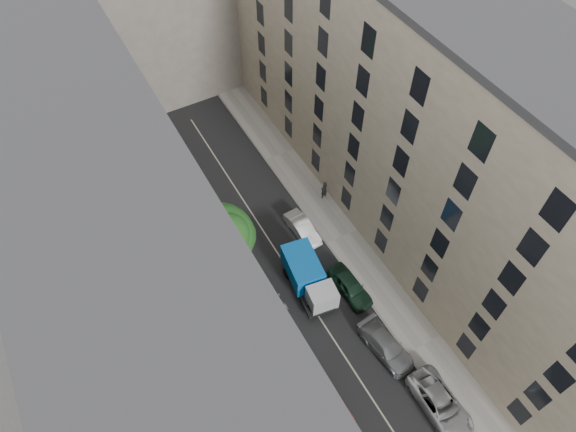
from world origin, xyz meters
TOP-DOWN VIEW (x-y plane):
  - ground at (0.00, 0.00)m, footprint 120.00×120.00m
  - road_surface at (0.00, 0.00)m, footprint 8.00×44.00m
  - sidewalk_left at (-5.50, 0.00)m, footprint 3.00×44.00m
  - sidewalk_right at (5.50, 0.00)m, footprint 3.00×44.00m
  - building_left at (-11.00, 0.00)m, footprint 8.00×44.00m
  - building_right at (11.00, 0.00)m, footprint 8.00×44.00m
  - tarp_truck at (0.59, -2.62)m, footprint 2.96×5.91m
  - car_left_1 at (-2.80, -11.40)m, footprint 1.76×4.04m
  - car_left_2 at (-3.60, -5.80)m, footprint 2.80×5.24m
  - car_left_3 at (-2.80, -2.20)m, footprint 2.03×4.52m
  - car_left_4 at (-3.10, 3.40)m, footprint 2.33×4.49m
  - car_left_5 at (-3.60, 9.00)m, footprint 1.70×4.14m
  - car_right_0 at (3.57, -15.00)m, footprint 2.46×5.21m
  - car_right_1 at (2.80, -9.94)m, footprint 2.45×4.91m
  - car_right_2 at (3.24, -4.60)m, footprint 1.94×4.37m
  - car_right_3 at (2.80, 2.00)m, footprint 1.64×4.10m
  - tree_mid at (-4.50, 0.76)m, footprint 5.12×4.82m
  - tree_far at (-6.07, 14.58)m, footprint 4.77×4.41m
  - lamp_post at (-4.27, -9.24)m, footprint 0.36×0.36m
  - pedestrian at (6.40, 4.46)m, footprint 0.79×0.61m

SIDE VIEW (x-z plane):
  - ground at x=0.00m, z-range 0.00..0.00m
  - road_surface at x=0.00m, z-range 0.00..0.02m
  - sidewalk_left at x=-5.50m, z-range 0.00..0.15m
  - sidewalk_right at x=5.50m, z-range 0.00..0.15m
  - car_left_3 at x=-2.80m, z-range 0.00..1.29m
  - car_left_1 at x=-2.80m, z-range 0.00..1.29m
  - car_right_3 at x=2.80m, z-range 0.00..1.33m
  - car_left_5 at x=-3.60m, z-range 0.00..1.33m
  - car_right_1 at x=2.80m, z-range 0.00..1.37m
  - car_left_2 at x=-3.60m, z-range 0.00..1.40m
  - car_right_0 at x=3.57m, z-range 0.00..1.44m
  - car_left_4 at x=-3.10m, z-range 0.00..1.46m
  - car_right_2 at x=3.24m, z-range 0.00..1.46m
  - pedestrian at x=6.40m, z-range 0.15..2.06m
  - tarp_truck at x=0.59m, z-range 0.13..2.74m
  - lamp_post at x=-4.27m, z-range 0.87..6.67m
  - tree_far at x=-6.07m, z-range 1.57..9.59m
  - tree_mid at x=-4.50m, z-range 1.60..10.06m
  - building_left at x=-11.00m, z-range 0.00..20.00m
  - building_right at x=11.00m, z-range 0.00..20.00m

